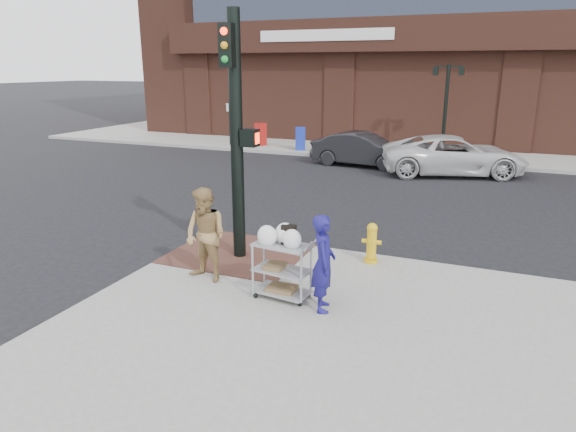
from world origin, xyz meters
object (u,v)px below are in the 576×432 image
at_px(sedan_dark, 363,149).
at_px(minivan_white, 453,155).
at_px(traffic_signal_pole, 237,131).
at_px(pedestrian_tan, 206,235).
at_px(lamp_post, 446,100).
at_px(fire_hydrant, 372,242).
at_px(woman_blue, 323,263).
at_px(utility_cart, 282,265).

xyz_separation_m(sedan_dark, minivan_white, (3.70, -0.40, 0.05)).
relative_size(traffic_signal_pole, pedestrian_tan, 2.79).
bearing_deg(lamp_post, fire_hydrant, -89.18).
height_order(woman_blue, pedestrian_tan, pedestrian_tan).
relative_size(pedestrian_tan, fire_hydrant, 2.10).
height_order(lamp_post, sedan_dark, lamp_post).
bearing_deg(fire_hydrant, utility_cart, -114.93).
bearing_deg(fire_hydrant, pedestrian_tan, -142.09).
height_order(sedan_dark, minivan_white, minivan_white).
height_order(lamp_post, woman_blue, lamp_post).
distance_m(minivan_white, fire_hydrant, 10.79).
bearing_deg(lamp_post, minivan_white, -77.63).
bearing_deg(woman_blue, minivan_white, -22.36).
bearing_deg(sedan_dark, traffic_signal_pole, -171.43).
height_order(traffic_signal_pole, minivan_white, traffic_signal_pole).
bearing_deg(pedestrian_tan, fire_hydrant, 49.62).
relative_size(pedestrian_tan, utility_cart, 1.33).
distance_m(sedan_dark, fire_hydrant, 11.59).
bearing_deg(utility_cart, traffic_signal_pole, 136.77).
bearing_deg(woman_blue, sedan_dark, -6.81).
distance_m(lamp_post, sedan_dark, 4.81).
bearing_deg(pedestrian_tan, utility_cart, 5.56).
relative_size(sedan_dark, utility_cart, 3.18).
bearing_deg(pedestrian_tan, woman_blue, 4.07).
bearing_deg(traffic_signal_pole, woman_blue, -34.67).
bearing_deg(lamp_post, utility_cart, -92.87).
distance_m(woman_blue, minivan_white, 13.21).
bearing_deg(minivan_white, sedan_dark, 66.29).
relative_size(pedestrian_tan, sedan_dark, 0.42).
height_order(lamp_post, utility_cart, lamp_post).
bearing_deg(lamp_post, woman_blue, -90.12).
height_order(traffic_signal_pole, fire_hydrant, traffic_signal_pole).
distance_m(lamp_post, woman_blue, 17.00).
bearing_deg(utility_cart, fire_hydrant, 65.07).
height_order(pedestrian_tan, minivan_white, pedestrian_tan).
bearing_deg(minivan_white, woman_blue, 158.72).
height_order(lamp_post, fire_hydrant, lamp_post).
bearing_deg(lamp_post, sedan_dark, -130.81).
bearing_deg(minivan_white, fire_hydrant, 159.18).
relative_size(traffic_signal_pole, utility_cart, 3.72).
xyz_separation_m(lamp_post, sedan_dark, (-2.88, -3.34, -1.92)).
bearing_deg(traffic_signal_pole, fire_hydrant, 14.97).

